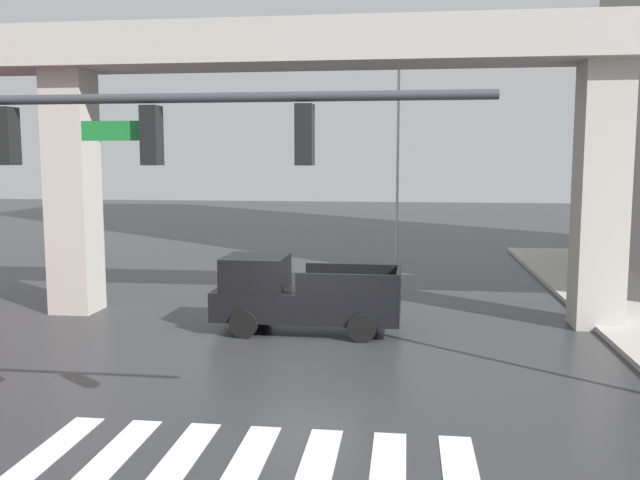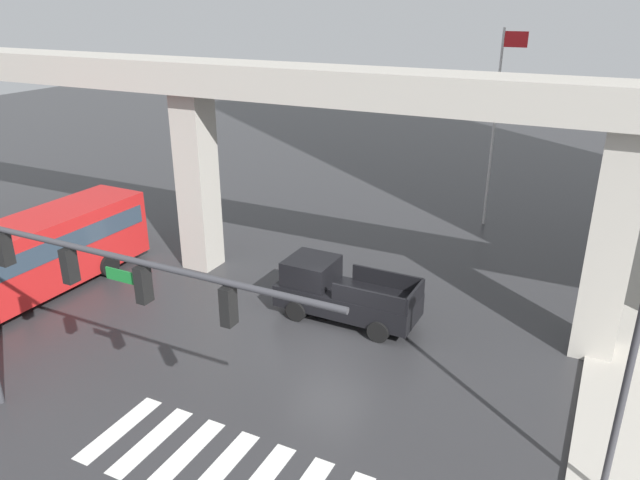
# 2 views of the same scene
# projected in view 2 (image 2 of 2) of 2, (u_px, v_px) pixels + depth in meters

# --- Properties ---
(ground_plane) EXTENTS (120.00, 120.00, 0.00)m
(ground_plane) POSITION_uv_depth(u_px,v_px,m) (329.00, 348.00, 19.95)
(ground_plane) COLOR #2D2D30
(crosswalk_stripes) EXTENTS (7.15, 2.80, 0.01)m
(crosswalk_stripes) POSITION_uv_depth(u_px,v_px,m) (220.00, 469.00, 14.82)
(crosswalk_stripes) COLOR silver
(crosswalk_stripes) RESTS_ON ground
(elevated_overpass) EXTENTS (50.40, 2.24, 8.61)m
(elevated_overpass) POSITION_uv_depth(u_px,v_px,m) (377.00, 109.00, 20.24)
(elevated_overpass) COLOR #ADA89E
(elevated_overpass) RESTS_ON ground
(pickup_truck) EXTENTS (5.12, 2.12, 2.08)m
(pickup_truck) POSITION_uv_depth(u_px,v_px,m) (340.00, 293.00, 21.53)
(pickup_truck) COLOR black
(pickup_truck) RESTS_ON ground
(city_bus) EXTENTS (2.89, 10.83, 2.99)m
(city_bus) POSITION_uv_depth(u_px,v_px,m) (21.00, 258.00, 22.59)
(city_bus) COLOR red
(city_bus) RESTS_ON ground
(traffic_signal_mast) EXTENTS (10.89, 0.32, 6.20)m
(traffic_signal_mast) POSITION_uv_depth(u_px,v_px,m) (68.00, 281.00, 14.02)
(traffic_signal_mast) COLOR #38383D
(traffic_signal_mast) RESTS_ON ground
(street_lamp_near_corner) EXTENTS (0.44, 0.70, 7.24)m
(street_lamp_near_corner) POSITION_uv_depth(u_px,v_px,m) (639.00, 326.00, 12.29)
(street_lamp_near_corner) COLOR #38383D
(street_lamp_near_corner) RESTS_ON ground
(flagpole) EXTENTS (1.16, 0.12, 9.56)m
(flagpole) POSITION_uv_depth(u_px,v_px,m) (497.00, 116.00, 28.86)
(flagpole) COLOR silver
(flagpole) RESTS_ON ground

